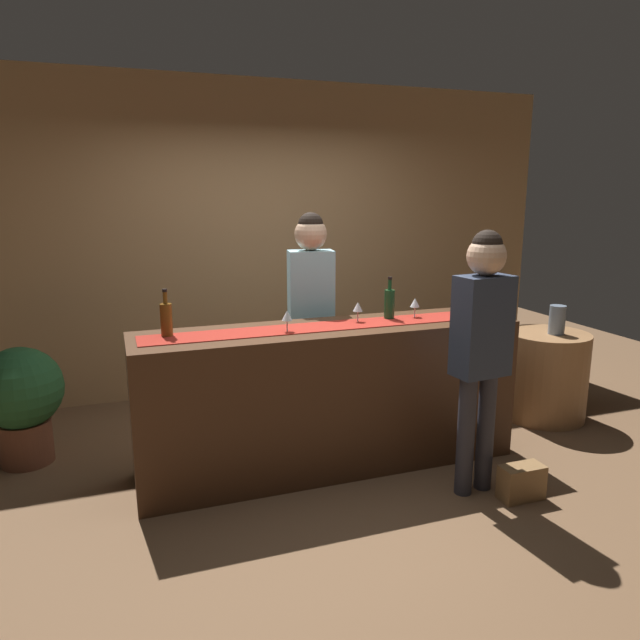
{
  "coord_description": "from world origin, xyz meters",
  "views": [
    {
      "loc": [
        -1.35,
        -3.61,
        1.9
      ],
      "look_at": [
        -0.07,
        0.0,
        1.06
      ],
      "focal_mm": 32.95,
      "sensor_mm": 36.0,
      "label": 1
    }
  ],
  "objects_px": {
    "handbag": "(521,482)",
    "wine_bottle_clear": "(459,303)",
    "wine_glass_mid_counter": "(415,303)",
    "wine_glass_near_customer": "(358,307)",
    "vase_on_side_table": "(557,320)",
    "wine_bottle_amber": "(166,319)",
    "customer_sipping": "(482,335)",
    "wine_bottle_green": "(389,303)",
    "bartender": "(311,299)",
    "round_side_table": "(545,375)",
    "wine_glass_far_end": "(287,316)",
    "potted_plant_tall": "(21,397)"
  },
  "relations": [
    {
      "from": "handbag",
      "to": "wine_glass_mid_counter",
      "type": "bearing_deg",
      "value": 108.09
    },
    {
      "from": "wine_glass_near_customer",
      "to": "wine_glass_far_end",
      "type": "xyz_separation_m",
      "value": [
        -0.55,
        -0.12,
        0.0
      ]
    },
    {
      "from": "vase_on_side_table",
      "to": "potted_plant_tall",
      "type": "height_order",
      "value": "vase_on_side_table"
    },
    {
      "from": "wine_bottle_amber",
      "to": "vase_on_side_table",
      "type": "relative_size",
      "value": 1.26
    },
    {
      "from": "wine_bottle_amber",
      "to": "potted_plant_tall",
      "type": "height_order",
      "value": "wine_bottle_amber"
    },
    {
      "from": "wine_bottle_clear",
      "to": "handbag",
      "type": "distance_m",
      "value": 1.28
    },
    {
      "from": "handbag",
      "to": "wine_bottle_clear",
      "type": "bearing_deg",
      "value": 90.41
    },
    {
      "from": "wine_bottle_clear",
      "to": "customer_sipping",
      "type": "xyz_separation_m",
      "value": [
        -0.22,
        -0.6,
        -0.08
      ]
    },
    {
      "from": "wine_glass_near_customer",
      "to": "vase_on_side_table",
      "type": "relative_size",
      "value": 0.6
    },
    {
      "from": "wine_bottle_green",
      "to": "wine_glass_far_end",
      "type": "bearing_deg",
      "value": -169.93
    },
    {
      "from": "wine_bottle_clear",
      "to": "wine_glass_far_end",
      "type": "height_order",
      "value": "wine_bottle_clear"
    },
    {
      "from": "bartender",
      "to": "round_side_table",
      "type": "distance_m",
      "value": 2.14
    },
    {
      "from": "wine_glass_near_customer",
      "to": "wine_glass_mid_counter",
      "type": "height_order",
      "value": "same"
    },
    {
      "from": "handbag",
      "to": "potted_plant_tall",
      "type": "bearing_deg",
      "value": 151.75
    },
    {
      "from": "wine_bottle_clear",
      "to": "wine_glass_far_end",
      "type": "xyz_separation_m",
      "value": [
        -1.28,
        -0.0,
        -0.01
      ]
    },
    {
      "from": "wine_glass_far_end",
      "to": "customer_sipping",
      "type": "distance_m",
      "value": 1.22
    },
    {
      "from": "wine_bottle_clear",
      "to": "bartender",
      "type": "relative_size",
      "value": 0.17
    },
    {
      "from": "round_side_table",
      "to": "wine_glass_near_customer",
      "type": "bearing_deg",
      "value": -174.45
    },
    {
      "from": "wine_bottle_amber",
      "to": "wine_bottle_green",
      "type": "xyz_separation_m",
      "value": [
        1.54,
        0.0,
        0.0
      ]
    },
    {
      "from": "wine_bottle_amber",
      "to": "wine_glass_mid_counter",
      "type": "relative_size",
      "value": 2.1
    },
    {
      "from": "customer_sipping",
      "to": "wine_glass_near_customer",
      "type": "bearing_deg",
      "value": 119.94
    },
    {
      "from": "wine_bottle_amber",
      "to": "round_side_table",
      "type": "relative_size",
      "value": 0.41
    },
    {
      "from": "round_side_table",
      "to": "potted_plant_tall",
      "type": "distance_m",
      "value": 4.1
    },
    {
      "from": "wine_bottle_green",
      "to": "customer_sipping",
      "type": "height_order",
      "value": "customer_sipping"
    },
    {
      "from": "wine_glass_mid_counter",
      "to": "handbag",
      "type": "bearing_deg",
      "value": -71.91
    },
    {
      "from": "wine_glass_near_customer",
      "to": "wine_glass_far_end",
      "type": "relative_size",
      "value": 1.0
    },
    {
      "from": "wine_bottle_clear",
      "to": "potted_plant_tall",
      "type": "distance_m",
      "value": 3.16
    },
    {
      "from": "wine_bottle_clear",
      "to": "wine_glass_near_customer",
      "type": "height_order",
      "value": "wine_bottle_clear"
    },
    {
      "from": "wine_glass_far_end",
      "to": "wine_glass_mid_counter",
      "type": "bearing_deg",
      "value": 6.98
    },
    {
      "from": "wine_glass_far_end",
      "to": "round_side_table",
      "type": "height_order",
      "value": "wine_glass_far_end"
    },
    {
      "from": "wine_bottle_amber",
      "to": "handbag",
      "type": "bearing_deg",
      "value": -24.56
    },
    {
      "from": "round_side_table",
      "to": "customer_sipping",
      "type": "bearing_deg",
      "value": -145.62
    },
    {
      "from": "round_side_table",
      "to": "potted_plant_tall",
      "type": "xyz_separation_m",
      "value": [
        -4.07,
        0.53,
        0.12
      ]
    },
    {
      "from": "wine_bottle_amber",
      "to": "customer_sipping",
      "type": "relative_size",
      "value": 0.18
    },
    {
      "from": "round_side_table",
      "to": "vase_on_side_table",
      "type": "relative_size",
      "value": 3.08
    },
    {
      "from": "potted_plant_tall",
      "to": "customer_sipping",
      "type": "bearing_deg",
      "value": -27.07
    },
    {
      "from": "wine_glass_mid_counter",
      "to": "customer_sipping",
      "type": "height_order",
      "value": "customer_sipping"
    },
    {
      "from": "wine_bottle_clear",
      "to": "wine_glass_far_end",
      "type": "relative_size",
      "value": 2.1
    },
    {
      "from": "round_side_table",
      "to": "vase_on_side_table",
      "type": "bearing_deg",
      "value": -57.36
    },
    {
      "from": "handbag",
      "to": "wine_bottle_amber",
      "type": "bearing_deg",
      "value": 155.44
    },
    {
      "from": "wine_bottle_clear",
      "to": "round_side_table",
      "type": "xyz_separation_m",
      "value": [
        1.08,
        0.29,
        -0.75
      ]
    },
    {
      "from": "wine_glass_near_customer",
      "to": "vase_on_side_table",
      "type": "height_order",
      "value": "wine_glass_near_customer"
    },
    {
      "from": "wine_glass_far_end",
      "to": "bartender",
      "type": "bearing_deg",
      "value": 59.36
    },
    {
      "from": "wine_glass_mid_counter",
      "to": "customer_sipping",
      "type": "relative_size",
      "value": 0.09
    },
    {
      "from": "wine_glass_far_end",
      "to": "round_side_table",
      "type": "xyz_separation_m",
      "value": [
        2.37,
        0.29,
        -0.74
      ]
    },
    {
      "from": "wine_glass_far_end",
      "to": "handbag",
      "type": "distance_m",
      "value": 1.81
    },
    {
      "from": "wine_bottle_green",
      "to": "round_side_table",
      "type": "height_order",
      "value": "wine_bottle_green"
    },
    {
      "from": "wine_bottle_green",
      "to": "potted_plant_tall",
      "type": "xyz_separation_m",
      "value": [
        -2.5,
        0.68,
        -0.63
      ]
    },
    {
      "from": "potted_plant_tall",
      "to": "handbag",
      "type": "relative_size",
      "value": 3.02
    },
    {
      "from": "wine_bottle_amber",
      "to": "customer_sipping",
      "type": "xyz_separation_m",
      "value": [
        1.81,
        -0.74,
        -0.08
      ]
    }
  ]
}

